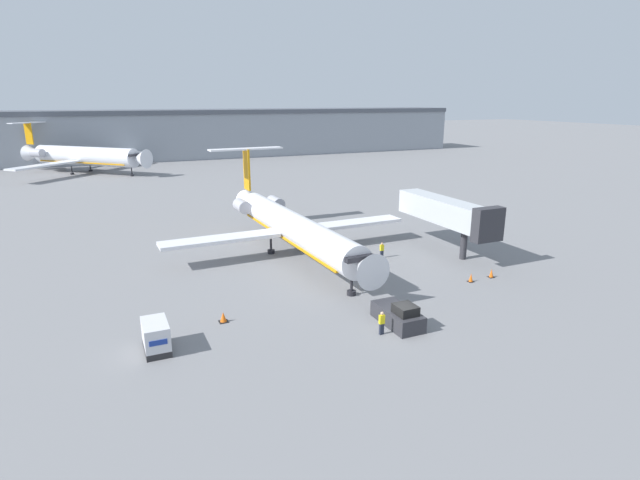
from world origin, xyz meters
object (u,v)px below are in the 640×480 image
luggage_cart (156,337)px  airplane_main (291,225)px  pushback_tug (398,315)px  worker_near_tug (382,323)px  jet_bridge (447,212)px  traffic_cone_mid (491,273)px  traffic_cone_right (471,278)px  traffic_cone_left (223,317)px  worker_by_wing (382,250)px  airplane_parked_far_left (83,156)px

luggage_cart → airplane_main: bearing=46.1°
pushback_tug → worker_near_tug: (-1.98, -0.93, 0.20)m
airplane_main → jet_bridge: size_ratio=2.27×
airplane_main → traffic_cone_mid: 21.10m
jet_bridge → traffic_cone_right: bearing=-113.7°
pushback_tug → worker_near_tug: pushback_tug is taller
traffic_cone_left → worker_near_tug: bearing=-34.2°
jet_bridge → pushback_tug: bearing=-137.5°
worker_near_tug → pushback_tug: bearing=25.2°
worker_by_wing → pushback_tug: bearing=-116.8°
luggage_cart → worker_near_tug: 15.66m
pushback_tug → traffic_cone_right: size_ratio=5.62×
traffic_cone_left → jet_bridge: size_ratio=0.06×
luggage_cart → airplane_parked_far_left: 93.87m
luggage_cart → jet_bridge: (32.17, 10.63, 3.42)m
airplane_main → worker_near_tug: size_ratio=18.71×
luggage_cart → traffic_cone_mid: bearing=3.5°
traffic_cone_mid → jet_bridge: bearing=81.5°
worker_by_wing → traffic_cone_right: 10.43m
jet_bridge → worker_near_tug: bearing=-139.1°
airplane_main → worker_by_wing: bearing=-33.0°
worker_by_wing → jet_bridge: size_ratio=0.12×
worker_near_tug → airplane_parked_far_left: bearing=101.5°
luggage_cart → worker_by_wing: luggage_cart is taller
jet_bridge → luggage_cart: bearing=-161.7°
pushback_tug → jet_bridge: bearing=42.5°
airplane_main → airplane_parked_far_left: bearing=105.2°
luggage_cart → worker_near_tug: bearing=-15.3°
airplane_parked_far_left → jet_bridge: bearing=-66.1°
traffic_cone_mid → jet_bridge: 9.71m
worker_by_wing → worker_near_tug: bearing=-121.0°
airplane_main → traffic_cone_mid: airplane_main is taller
airplane_main → worker_near_tug: bearing=-93.0°
luggage_cart → traffic_cone_left: luggage_cart is taller
airplane_parked_far_left → jet_bridge: size_ratio=2.00×
worker_near_tug → jet_bridge: bearing=40.9°
traffic_cone_left → airplane_parked_far_left: size_ratio=0.03×
traffic_cone_mid → airplane_parked_far_left: airplane_parked_far_left is taller
traffic_cone_mid → airplane_parked_far_left: 98.52m
traffic_cone_left → traffic_cone_right: 23.11m
pushback_tug → traffic_cone_left: size_ratio=5.72×
luggage_cart → traffic_cone_mid: (30.86, 1.90, -0.64)m
traffic_cone_mid → jet_bridge: (1.30, 8.73, 4.06)m
traffic_cone_left → traffic_cone_right: size_ratio=0.98×
traffic_cone_left → traffic_cone_right: bearing=-2.2°
traffic_cone_right → traffic_cone_mid: traffic_cone_mid is taller
traffic_cone_right → pushback_tug: bearing=-156.1°
airplane_main → traffic_cone_mid: (14.66, -14.92, -2.80)m
jet_bridge → traffic_cone_left: bearing=-163.5°
pushback_tug → luggage_cart: bearing=169.4°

